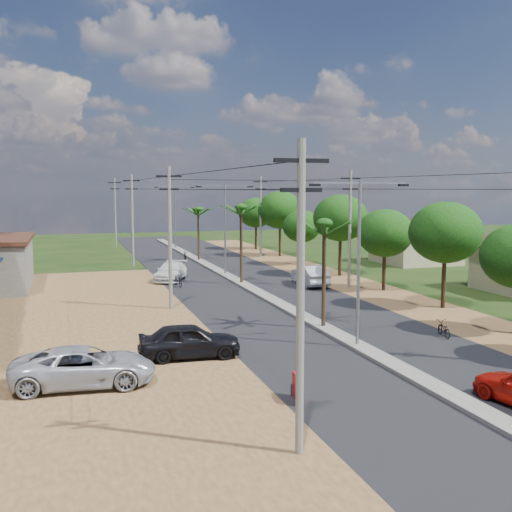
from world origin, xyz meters
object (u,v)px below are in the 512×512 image
Objects in this scene: moto_rider_east at (444,330)px; roadside_sign at (297,389)px; car_silver_mid at (310,276)px; car_parked_silver at (84,367)px; car_white_far at (171,272)px; car_parked_dark at (189,341)px.

roadside_sign is at bearing 44.54° from moto_rider_east.
car_silver_mid is at bearing -76.02° from moto_rider_east.
car_silver_mid reaches higher than car_parked_silver.
moto_rider_east is (17.93, 2.42, -0.36)m from car_parked_silver.
car_white_far is at bearing -52.97° from moto_rider_east.
roadside_sign is at bearing -114.96° from car_parked_silver.
car_white_far is at bearing 98.00° from roadside_sign.
car_parked_silver is 1.19× the size of car_parked_dark.
car_silver_mid is 4.16× the size of roadside_sign.
car_white_far reaches higher than roadside_sign.
car_silver_mid reaches higher than car_parked_dark.
car_silver_mid reaches higher than moto_rider_east.
car_silver_mid is 0.90× the size of car_parked_silver.
roadside_sign is at bearing -154.88° from car_parked_dark.
moto_rider_east is at bearing 93.73° from car_silver_mid.
moto_rider_east is at bearing -44.02° from car_white_far.
car_parked_silver reaches higher than moto_rider_east.
roadside_sign reaches higher than moto_rider_east.
roadside_sign is (2.57, -6.66, -0.30)m from car_parked_dark.
car_parked_silver is (-7.73, -25.65, 0.02)m from car_white_far.
moto_rider_east is at bearing -86.76° from car_parked_dark.
car_parked_dark reaches higher than roadside_sign.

